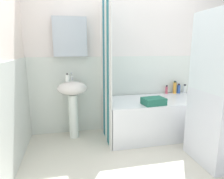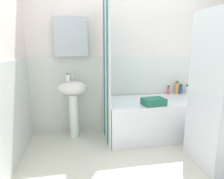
{
  "view_description": "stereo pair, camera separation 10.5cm",
  "coord_description": "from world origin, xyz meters",
  "px_view_note": "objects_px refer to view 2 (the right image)",
  "views": [
    {
      "loc": [
        -0.94,
        -1.85,
        1.34
      ],
      "look_at": [
        -0.34,
        0.83,
        0.76
      ],
      "focal_mm": 31.87,
      "sensor_mm": 36.0,
      "label": 1
    },
    {
      "loc": [
        -0.83,
        -1.87,
        1.34
      ],
      "look_at": [
        -0.34,
        0.83,
        0.76
      ],
      "focal_mm": 31.87,
      "sensor_mm": 36.0,
      "label": 2
    }
  ],
  "objects_px": {
    "towel_folded": "(154,102)",
    "shampoo_bottle": "(187,90)",
    "lotion_bottle": "(181,89)",
    "sink": "(73,97)",
    "conditioner_bottle": "(168,90)",
    "bathtub": "(156,118)",
    "soap_dispenser": "(68,78)",
    "body_wash_bottle": "(177,88)"
  },
  "relations": [
    {
      "from": "towel_folded",
      "to": "shampoo_bottle",
      "type": "bearing_deg",
      "value": 33.7
    },
    {
      "from": "shampoo_bottle",
      "to": "conditioner_bottle",
      "type": "relative_size",
      "value": 1.04
    },
    {
      "from": "sink",
      "to": "bathtub",
      "type": "bearing_deg",
      "value": -8.2
    },
    {
      "from": "sink",
      "to": "conditioner_bottle",
      "type": "distance_m",
      "value": 1.58
    },
    {
      "from": "soap_dispenser",
      "to": "body_wash_bottle",
      "type": "bearing_deg",
      "value": 5.09
    },
    {
      "from": "body_wash_bottle",
      "to": "soap_dispenser",
      "type": "bearing_deg",
      "value": -174.91
    },
    {
      "from": "bathtub",
      "to": "conditioner_bottle",
      "type": "height_order",
      "value": "conditioner_bottle"
    },
    {
      "from": "lotion_bottle",
      "to": "body_wash_bottle",
      "type": "relative_size",
      "value": 0.77
    },
    {
      "from": "shampoo_bottle",
      "to": "towel_folded",
      "type": "bearing_deg",
      "value": -146.3
    },
    {
      "from": "bathtub",
      "to": "towel_folded",
      "type": "height_order",
      "value": "towel_folded"
    },
    {
      "from": "body_wash_bottle",
      "to": "towel_folded",
      "type": "xyz_separation_m",
      "value": [
        -0.63,
        -0.55,
        -0.06
      ]
    },
    {
      "from": "lotion_bottle",
      "to": "shampoo_bottle",
      "type": "bearing_deg",
      "value": -3.54
    },
    {
      "from": "bathtub",
      "to": "conditioner_bottle",
      "type": "bearing_deg",
      "value": 44.01
    },
    {
      "from": "bathtub",
      "to": "shampoo_bottle",
      "type": "height_order",
      "value": "shampoo_bottle"
    },
    {
      "from": "shampoo_bottle",
      "to": "sink",
      "type": "bearing_deg",
      "value": -176.25
    },
    {
      "from": "sink",
      "to": "body_wash_bottle",
      "type": "xyz_separation_m",
      "value": [
        1.72,
        0.13,
        0.04
      ]
    },
    {
      "from": "soap_dispenser",
      "to": "towel_folded",
      "type": "bearing_deg",
      "value": -18.84
    },
    {
      "from": "sink",
      "to": "soap_dispenser",
      "type": "xyz_separation_m",
      "value": [
        -0.06,
        -0.03,
        0.28
      ]
    },
    {
      "from": "lotion_bottle",
      "to": "body_wash_bottle",
      "type": "height_order",
      "value": "body_wash_bottle"
    },
    {
      "from": "soap_dispenser",
      "to": "body_wash_bottle",
      "type": "height_order",
      "value": "soap_dispenser"
    },
    {
      "from": "bathtub",
      "to": "body_wash_bottle",
      "type": "relative_size",
      "value": 7.05
    },
    {
      "from": "soap_dispenser",
      "to": "conditioner_bottle",
      "type": "bearing_deg",
      "value": 5.76
    },
    {
      "from": "soap_dispenser",
      "to": "bathtub",
      "type": "height_order",
      "value": "soap_dispenser"
    },
    {
      "from": "sink",
      "to": "bathtub",
      "type": "relative_size",
      "value": 0.56
    },
    {
      "from": "body_wash_bottle",
      "to": "sink",
      "type": "bearing_deg",
      "value": -175.64
    },
    {
      "from": "shampoo_bottle",
      "to": "soap_dispenser",
      "type": "bearing_deg",
      "value": -175.56
    },
    {
      "from": "shampoo_bottle",
      "to": "towel_folded",
      "type": "height_order",
      "value": "shampoo_bottle"
    },
    {
      "from": "soap_dispenser",
      "to": "lotion_bottle",
      "type": "distance_m",
      "value": 1.88
    },
    {
      "from": "soap_dispenser",
      "to": "conditioner_bottle",
      "type": "xyz_separation_m",
      "value": [
        1.64,
        0.17,
        -0.28
      ]
    },
    {
      "from": "body_wash_bottle",
      "to": "conditioner_bottle",
      "type": "relative_size",
      "value": 1.46
    },
    {
      "from": "shampoo_bottle",
      "to": "body_wash_bottle",
      "type": "distance_m",
      "value": 0.19
    },
    {
      "from": "soap_dispenser",
      "to": "lotion_bottle",
      "type": "relative_size",
      "value": 0.76
    },
    {
      "from": "sink",
      "to": "body_wash_bottle",
      "type": "bearing_deg",
      "value": 4.36
    },
    {
      "from": "bathtub",
      "to": "lotion_bottle",
      "type": "distance_m",
      "value": 0.73
    },
    {
      "from": "soap_dispenser",
      "to": "bathtub",
      "type": "relative_size",
      "value": 0.08
    },
    {
      "from": "sink",
      "to": "conditioner_bottle",
      "type": "relative_size",
      "value": 5.81
    },
    {
      "from": "shampoo_bottle",
      "to": "body_wash_bottle",
      "type": "height_order",
      "value": "body_wash_bottle"
    },
    {
      "from": "body_wash_bottle",
      "to": "conditioner_bottle",
      "type": "height_order",
      "value": "body_wash_bottle"
    },
    {
      "from": "lotion_bottle",
      "to": "conditioner_bottle",
      "type": "height_order",
      "value": "lotion_bottle"
    },
    {
      "from": "towel_folded",
      "to": "body_wash_bottle",
      "type": "bearing_deg",
      "value": 41.14
    },
    {
      "from": "shampoo_bottle",
      "to": "conditioner_bottle",
      "type": "bearing_deg",
      "value": 177.93
    },
    {
      "from": "sink",
      "to": "shampoo_bottle",
      "type": "height_order",
      "value": "sink"
    }
  ]
}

